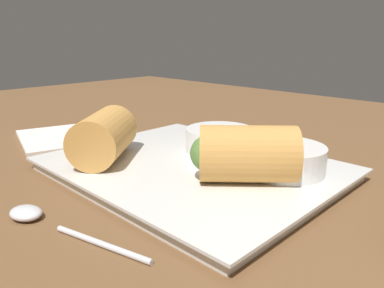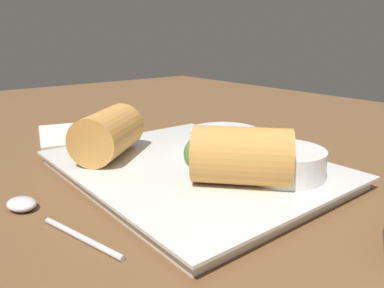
% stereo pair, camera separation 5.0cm
% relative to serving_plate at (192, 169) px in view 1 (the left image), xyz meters
% --- Properties ---
extents(table_surface, '(1.80, 1.40, 0.02)m').
position_rel_serving_plate_xyz_m(table_surface, '(-0.01, -0.02, -0.02)').
color(table_surface, brown).
rests_on(table_surface, ground).
extents(serving_plate, '(0.32, 0.26, 0.01)m').
position_rel_serving_plate_xyz_m(serving_plate, '(0.00, 0.00, 0.00)').
color(serving_plate, silver).
rests_on(serving_plate, table_surface).
extents(roll_front_left, '(0.11, 0.11, 0.06)m').
position_rel_serving_plate_xyz_m(roll_front_left, '(0.08, -0.00, 0.04)').
color(roll_front_left, '#D19347').
rests_on(roll_front_left, serving_plate).
extents(roll_front_right, '(0.11, 0.11, 0.06)m').
position_rel_serving_plate_xyz_m(roll_front_right, '(-0.09, -0.06, 0.04)').
color(roll_front_right, '#D19347').
rests_on(roll_front_right, serving_plate).
extents(dipping_bowl_near, '(0.09, 0.09, 0.03)m').
position_rel_serving_plate_xyz_m(dipping_bowl_near, '(-0.01, 0.06, 0.02)').
color(dipping_bowl_near, white).
rests_on(dipping_bowl_near, serving_plate).
extents(dipping_bowl_far, '(0.09, 0.09, 0.03)m').
position_rel_serving_plate_xyz_m(dipping_bowl_far, '(0.09, 0.05, 0.02)').
color(dipping_bowl_far, white).
rests_on(dipping_bowl_far, serving_plate).
extents(spoon, '(0.16, 0.05, 0.01)m').
position_rel_serving_plate_xyz_m(spoon, '(-0.01, -0.18, -0.00)').
color(spoon, silver).
rests_on(spoon, table_surface).
extents(napkin, '(0.17, 0.16, 0.01)m').
position_rel_serving_plate_xyz_m(napkin, '(-0.26, -0.03, -0.00)').
color(napkin, silver).
rests_on(napkin, table_surface).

